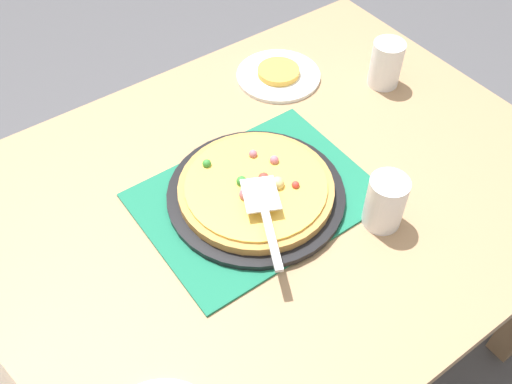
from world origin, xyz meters
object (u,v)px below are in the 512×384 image
at_px(pizza_pan, 256,194).
at_px(cup_corner, 386,64).
at_px(plate_near_left, 278,76).
at_px(served_slice_left, 279,72).
at_px(cup_near, 385,202).
at_px(pizza_server, 265,213).
at_px(pizza, 256,188).

relative_size(pizza_pan, cup_corner, 3.17).
xyz_separation_m(plate_near_left, served_slice_left, (0.00, 0.00, 0.01)).
xyz_separation_m(cup_near, pizza_server, (0.22, -0.11, 0.01)).
relative_size(pizza, cup_corner, 2.75).
distance_m(cup_corner, pizza_server, 0.58).
xyz_separation_m(pizza_pan, plate_near_left, (-0.29, -0.31, -0.01)).
bearing_deg(cup_corner, pizza_server, 21.95).
bearing_deg(cup_near, pizza, -49.17).
height_order(cup_near, cup_corner, same).
xyz_separation_m(plate_near_left, cup_corner, (-0.21, 0.18, 0.06)).
relative_size(cup_near, cup_corner, 1.00).
relative_size(plate_near_left, cup_near, 1.83).
relative_size(pizza, plate_near_left, 1.50).
bearing_deg(served_slice_left, cup_corner, 139.29).
distance_m(plate_near_left, cup_near, 0.52).
bearing_deg(cup_near, served_slice_left, -103.15).
bearing_deg(pizza_server, served_slice_left, -130.30).
bearing_deg(served_slice_left, pizza_server, 49.70).
distance_m(cup_near, cup_corner, 0.46).
xyz_separation_m(pizza_pan, cup_near, (-0.17, 0.20, 0.05)).
bearing_deg(pizza_server, plate_near_left, -130.30).
bearing_deg(pizza, served_slice_left, -133.69).
height_order(cup_corner, pizza_server, cup_corner).
height_order(served_slice_left, cup_near, cup_near).
distance_m(pizza_pan, cup_corner, 0.52).
distance_m(served_slice_left, cup_near, 0.52).
xyz_separation_m(served_slice_left, pizza_server, (0.33, 0.39, 0.05)).
distance_m(plate_near_left, served_slice_left, 0.01).
height_order(pizza, cup_near, cup_near).
distance_m(pizza_pan, plate_near_left, 0.42).
xyz_separation_m(pizza, plate_near_left, (-0.29, -0.31, -0.03)).
bearing_deg(pizza_server, cup_corner, -158.05).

